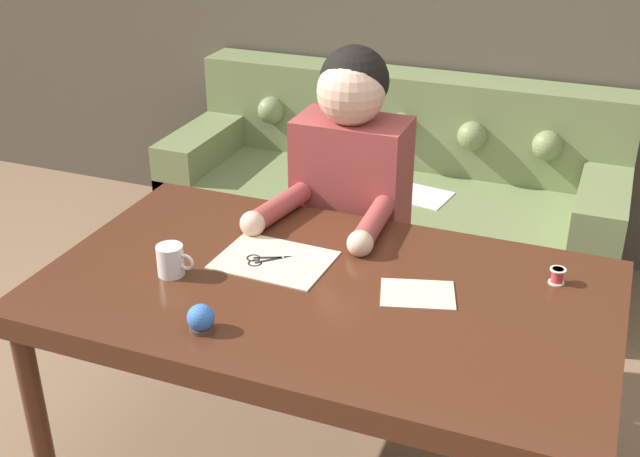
{
  "coord_description": "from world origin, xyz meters",
  "views": [
    {
      "loc": [
        0.55,
        -1.63,
        1.88
      ],
      "look_at": [
        -0.2,
        0.28,
        0.85
      ],
      "focal_mm": 45.0,
      "sensor_mm": 36.0,
      "label": 1
    }
  ],
  "objects_px": {
    "scissors": "(273,259)",
    "couch": "(392,202)",
    "thread_spool": "(557,276)",
    "person": "(350,220)",
    "dining_table": "(325,307)",
    "pin_cushion": "(201,319)",
    "mug": "(171,260)"
  },
  "relations": [
    {
      "from": "couch",
      "to": "dining_table",
      "type": "bearing_deg",
      "value": -80.79
    },
    {
      "from": "dining_table",
      "to": "mug",
      "type": "distance_m",
      "value": 0.45
    },
    {
      "from": "couch",
      "to": "thread_spool",
      "type": "height_order",
      "value": "couch"
    },
    {
      "from": "dining_table",
      "to": "mug",
      "type": "bearing_deg",
      "value": -166.73
    },
    {
      "from": "thread_spool",
      "to": "mug",
      "type": "bearing_deg",
      "value": -161.03
    },
    {
      "from": "thread_spool",
      "to": "pin_cushion",
      "type": "distance_m",
      "value": 0.98
    },
    {
      "from": "dining_table",
      "to": "person",
      "type": "xyz_separation_m",
      "value": [
        -0.14,
        0.59,
        -0.02
      ]
    },
    {
      "from": "dining_table",
      "to": "couch",
      "type": "height_order",
      "value": "couch"
    },
    {
      "from": "scissors",
      "to": "person",
      "type": "bearing_deg",
      "value": 83.46
    },
    {
      "from": "person",
      "to": "thread_spool",
      "type": "xyz_separation_m",
      "value": [
        0.73,
        -0.34,
        0.11
      ]
    },
    {
      "from": "couch",
      "to": "scissors",
      "type": "bearing_deg",
      "value": -88.08
    },
    {
      "from": "dining_table",
      "to": "person",
      "type": "distance_m",
      "value": 0.61
    },
    {
      "from": "person",
      "to": "scissors",
      "type": "relative_size",
      "value": 5.6
    },
    {
      "from": "thread_spool",
      "to": "scissors",
      "type": "bearing_deg",
      "value": -167.97
    },
    {
      "from": "dining_table",
      "to": "pin_cushion",
      "type": "relative_size",
      "value": 22.06
    },
    {
      "from": "mug",
      "to": "thread_spool",
      "type": "xyz_separation_m",
      "value": [
        1.02,
        0.35,
        -0.02
      ]
    },
    {
      "from": "person",
      "to": "mug",
      "type": "height_order",
      "value": "person"
    },
    {
      "from": "scissors",
      "to": "mug",
      "type": "height_order",
      "value": "mug"
    },
    {
      "from": "couch",
      "to": "thread_spool",
      "type": "xyz_separation_m",
      "value": [
        0.84,
        -1.25,
        0.45
      ]
    },
    {
      "from": "thread_spool",
      "to": "dining_table",
      "type": "bearing_deg",
      "value": -157.17
    },
    {
      "from": "couch",
      "to": "scissors",
      "type": "height_order",
      "value": "couch"
    },
    {
      "from": "couch",
      "to": "scissors",
      "type": "xyz_separation_m",
      "value": [
        0.05,
        -1.41,
        0.43
      ]
    },
    {
      "from": "scissors",
      "to": "thread_spool",
      "type": "bearing_deg",
      "value": 12.03
    },
    {
      "from": "dining_table",
      "to": "pin_cushion",
      "type": "bearing_deg",
      "value": -123.62
    },
    {
      "from": "dining_table",
      "to": "thread_spool",
      "type": "height_order",
      "value": "thread_spool"
    },
    {
      "from": "thread_spool",
      "to": "pin_cushion",
      "type": "bearing_deg",
      "value": -144.84
    },
    {
      "from": "person",
      "to": "scissors",
      "type": "xyz_separation_m",
      "value": [
        -0.06,
        -0.51,
        0.09
      ]
    },
    {
      "from": "couch",
      "to": "thread_spool",
      "type": "bearing_deg",
      "value": -56.15
    },
    {
      "from": "scissors",
      "to": "couch",
      "type": "bearing_deg",
      "value": 91.92
    },
    {
      "from": "couch",
      "to": "person",
      "type": "distance_m",
      "value": 0.97
    },
    {
      "from": "scissors",
      "to": "thread_spool",
      "type": "relative_size",
      "value": 5.01
    },
    {
      "from": "person",
      "to": "thread_spool",
      "type": "relative_size",
      "value": 28.06
    }
  ]
}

